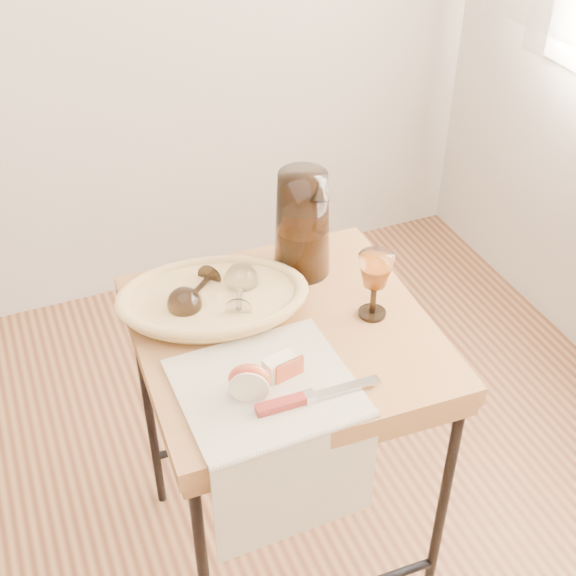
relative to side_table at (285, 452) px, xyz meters
name	(u,v)px	position (x,y,z in m)	size (l,w,h in m)	color
side_table	(285,452)	(0.00, 0.00, 0.00)	(0.61, 0.61, 0.77)	brown
tea_towel	(265,386)	(-0.10, -0.15, 0.39)	(0.33, 0.30, 0.01)	beige
bread_basket	(213,301)	(-0.12, 0.11, 0.41)	(0.36, 0.25, 0.05)	tan
goblet_lying_a	(195,292)	(-0.15, 0.13, 0.44)	(0.12, 0.07, 0.07)	#33261B
goblet_lying_b	(240,292)	(-0.06, 0.09, 0.44)	(0.12, 0.07, 0.07)	white
pitcher	(302,224)	(0.12, 0.18, 0.51)	(0.17, 0.25, 0.29)	black
wine_goblet	(374,286)	(0.19, -0.03, 0.46)	(0.07, 0.07, 0.15)	white
apple_half	(249,380)	(-0.14, -0.16, 0.43)	(0.08, 0.04, 0.07)	red
apple_wedge	(280,367)	(-0.06, -0.13, 0.41)	(0.06, 0.03, 0.04)	#F6E3C0
table_knife	(314,395)	(-0.03, -0.22, 0.40)	(0.24, 0.03, 0.02)	silver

